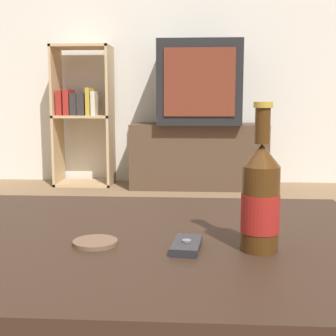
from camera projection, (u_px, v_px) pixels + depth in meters
name	position (u px, v px, depth m)	size (l,w,h in m)	color
back_wall	(177.00, 22.00, 3.77)	(8.00, 0.05, 2.60)	silver
coffee_table	(109.00, 265.00, 0.92)	(1.06, 0.71, 0.42)	#332116
tv_stand	(199.00, 156.00, 3.64)	(1.04, 0.40, 0.50)	#4C3828
television	(199.00, 83.00, 3.56)	(0.61, 0.56, 0.61)	black
bookshelf	(82.00, 112.00, 3.71)	(0.45, 0.30, 1.10)	tan
beer_bottle	(260.00, 198.00, 0.81)	(0.07, 0.07, 0.26)	#47280F
cell_phone	(187.00, 245.00, 0.82)	(0.06, 0.10, 0.02)	#232328
coaster	(95.00, 243.00, 0.85)	(0.08, 0.08, 0.01)	brown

